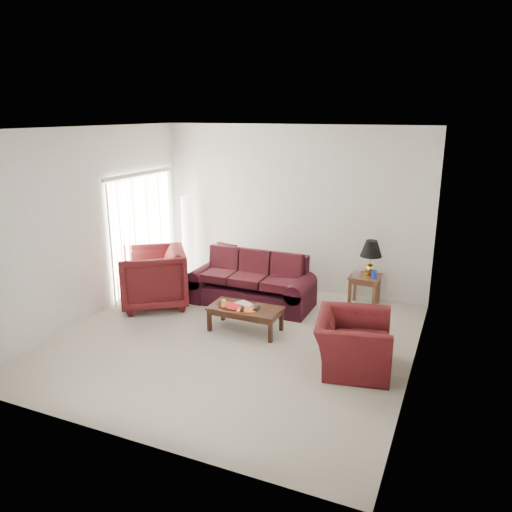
{
  "coord_description": "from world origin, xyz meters",
  "views": [
    {
      "loc": [
        2.95,
        -5.98,
        3.21
      ],
      "look_at": [
        0.0,
        0.85,
        1.05
      ],
      "focal_mm": 35.0,
      "sensor_mm": 36.0,
      "label": 1
    }
  ],
  "objects_px": {
    "sofa": "(251,280)",
    "armchair_right": "(353,342)",
    "end_table": "(364,291)",
    "floor_lamp": "(188,237)",
    "armchair_left": "(153,278)",
    "coffee_table": "(245,319)"
  },
  "relations": [
    {
      "from": "sofa",
      "to": "armchair_right",
      "type": "distance_m",
      "value": 2.59
    },
    {
      "from": "end_table",
      "to": "armchair_right",
      "type": "height_order",
      "value": "armchair_right"
    },
    {
      "from": "floor_lamp",
      "to": "armchair_left",
      "type": "relative_size",
      "value": 1.52
    },
    {
      "from": "sofa",
      "to": "floor_lamp",
      "type": "distance_m",
      "value": 1.93
    },
    {
      "from": "armchair_left",
      "to": "armchair_right",
      "type": "distance_m",
      "value": 3.71
    },
    {
      "from": "sofa",
      "to": "end_table",
      "type": "bearing_deg",
      "value": 17.33
    },
    {
      "from": "armchair_left",
      "to": "armchair_right",
      "type": "height_order",
      "value": "armchair_left"
    },
    {
      "from": "coffee_table",
      "to": "floor_lamp",
      "type": "bearing_deg",
      "value": 151.03
    },
    {
      "from": "sofa",
      "to": "armchair_left",
      "type": "height_order",
      "value": "armchair_left"
    },
    {
      "from": "armchair_left",
      "to": "coffee_table",
      "type": "distance_m",
      "value": 1.93
    },
    {
      "from": "end_table",
      "to": "armchair_left",
      "type": "bearing_deg",
      "value": -157.09
    },
    {
      "from": "armchair_right",
      "to": "coffee_table",
      "type": "distance_m",
      "value": 1.81
    },
    {
      "from": "sofa",
      "to": "end_table",
      "type": "height_order",
      "value": "sofa"
    },
    {
      "from": "end_table",
      "to": "coffee_table",
      "type": "height_order",
      "value": "end_table"
    },
    {
      "from": "armchair_left",
      "to": "armchair_right",
      "type": "xyz_separation_m",
      "value": [
        3.62,
        -0.79,
        -0.15
      ]
    },
    {
      "from": "sofa",
      "to": "armchair_left",
      "type": "xyz_separation_m",
      "value": [
        -1.5,
        -0.71,
        0.07
      ]
    },
    {
      "from": "armchair_left",
      "to": "armchair_right",
      "type": "bearing_deg",
      "value": 41.13
    },
    {
      "from": "floor_lamp",
      "to": "end_table",
      "type": "bearing_deg",
      "value": -1.84
    },
    {
      "from": "end_table",
      "to": "armchair_left",
      "type": "height_order",
      "value": "armchair_left"
    },
    {
      "from": "coffee_table",
      "to": "sofa",
      "type": "bearing_deg",
      "value": 122.41
    },
    {
      "from": "sofa",
      "to": "armchair_left",
      "type": "relative_size",
      "value": 1.93
    },
    {
      "from": "end_table",
      "to": "floor_lamp",
      "type": "distance_m",
      "value": 3.56
    }
  ]
}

